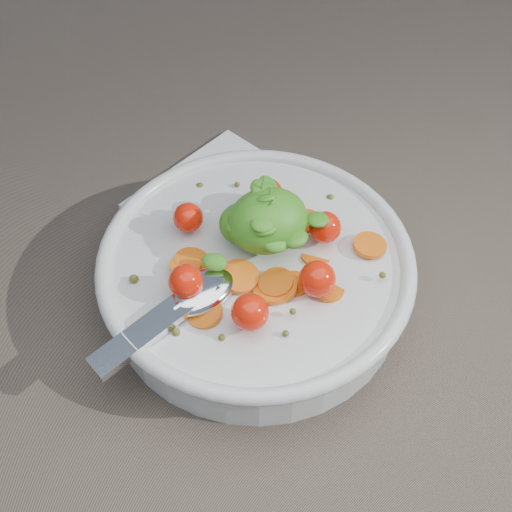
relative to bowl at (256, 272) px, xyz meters
name	(u,v)px	position (x,y,z in m)	size (l,w,h in m)	color
ground	(255,315)	(-0.01, -0.02, -0.04)	(6.00, 6.00, 0.00)	#7A6857
bowl	(256,272)	(0.00, 0.00, 0.00)	(0.32, 0.30, 0.13)	silver
napkin	(222,199)	(0.02, 0.13, -0.03)	(0.18, 0.15, 0.01)	white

